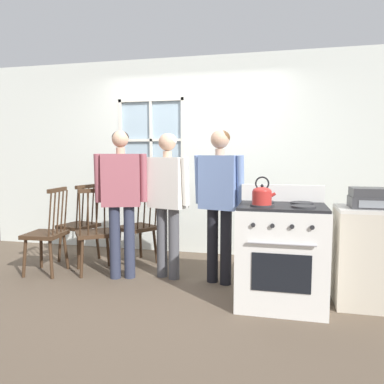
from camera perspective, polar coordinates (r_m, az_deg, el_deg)
The scene contains 14 objects.
ground_plane at distance 4.09m, azimuth -4.05°, elevation -13.93°, with size 16.00×16.00×0.00m, color brown.
wall_back at distance 5.20m, azimuth 0.73°, elevation 5.28°, with size 6.40×0.16×2.70m.
chair_by_window at distance 4.52m, azimuth -14.53°, elevation -6.19°, with size 0.57×0.57×1.00m.
chair_near_wall at distance 4.66m, azimuth -21.24°, elevation -6.05°, with size 0.43×0.45×1.00m.
chair_center_cluster at distance 5.08m, azimuth -16.74°, elevation -4.97°, with size 0.50×0.51×1.00m.
chair_near_stove at distance 4.77m, azimuth -8.27°, elevation -5.45°, with size 0.57×0.57×1.00m.
person_elderly_left at distance 4.17m, azimuth -10.74°, elevation 0.15°, with size 0.57×0.33×1.63m.
person_teen_center at distance 4.12m, azimuth -3.74°, elevation 0.02°, with size 0.58×0.33×1.61m.
person_adult_right at distance 3.94m, azimuth 4.22°, elevation -0.00°, with size 0.57×0.32×1.63m.
stove at distance 3.55m, azimuth 13.43°, elevation -9.16°, with size 0.78×0.68×1.08m.
kettle at distance 3.32m, azimuth 10.63°, elevation -0.43°, with size 0.21×0.17×0.25m.
potted_plant at distance 5.31m, azimuth -6.48°, elevation 2.47°, with size 0.15×0.15×0.32m.
side_counter at distance 3.80m, azimuth 25.07°, elevation -8.89°, with size 0.55×0.50×0.90m.
stereo at distance 3.69m, azimuth 25.48°, elevation -0.85°, with size 0.34×0.29×0.18m.
Camera 1 is at (1.15, -3.68, 1.37)m, focal length 35.00 mm.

